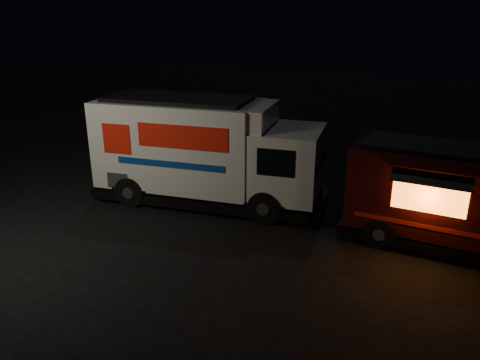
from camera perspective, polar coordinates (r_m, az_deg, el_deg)
name	(u,v)px	position (r m, az deg, el deg)	size (l,w,h in m)	color
ground	(167,232)	(13.66, -8.92, -6.27)	(80.00, 80.00, 0.00)	black
white_truck	(209,151)	(15.11, -3.81, 3.49)	(7.56, 2.58, 3.43)	silver
red_truck	(461,200)	(13.41, 25.31, -2.17)	(5.87, 2.16, 2.73)	#380A0C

